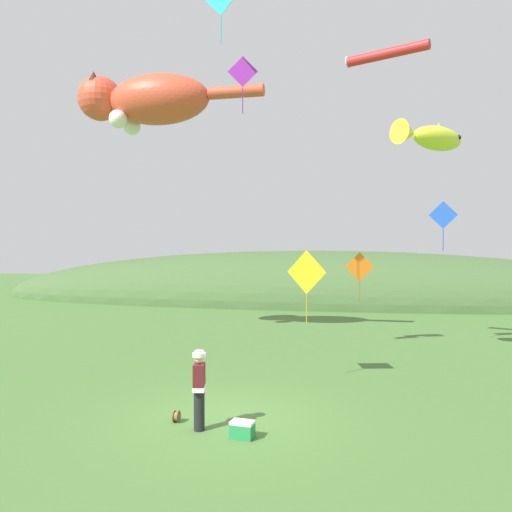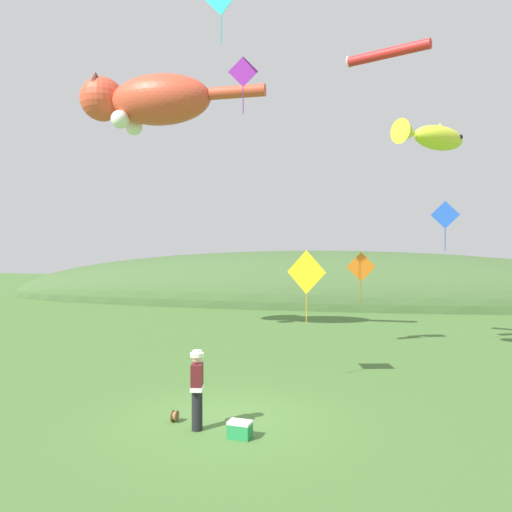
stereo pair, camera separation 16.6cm
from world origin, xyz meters
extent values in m
plane|color=#477033|center=(0.00, 0.00, 0.00)|extent=(120.00, 120.00, 0.00)
ellipsoid|color=#426033|center=(0.00, 27.16, 0.00)|extent=(52.05, 13.03, 7.74)
cylinder|color=black|center=(-0.36, -0.71, 0.44)|extent=(0.24, 0.24, 0.88)
cube|color=#59191E|center=(-0.36, -0.71, 1.18)|extent=(0.31, 0.44, 0.60)
cube|color=white|center=(-0.36, -0.71, 0.94)|extent=(0.33, 0.46, 0.10)
sphere|color=beige|center=(-0.36, -0.71, 1.59)|extent=(0.20, 0.20, 0.20)
cylinder|color=silver|center=(-0.36, -0.71, 1.68)|extent=(0.30, 0.30, 0.09)
cylinder|color=silver|center=(-0.36, -0.71, 1.74)|extent=(0.20, 0.20, 0.07)
cylinder|color=olive|center=(-1.04, -0.30, 0.13)|extent=(0.10, 0.20, 0.20)
cylinder|color=brown|center=(-1.09, -0.30, 0.13)|extent=(0.02, 0.27, 0.27)
cylinder|color=brown|center=(-0.99, -0.30, 0.13)|extent=(0.02, 0.27, 0.27)
cube|color=#268C4C|center=(0.67, -0.96, 0.15)|extent=(0.52, 0.38, 0.30)
cube|color=white|center=(0.67, -0.96, 0.33)|extent=(0.53, 0.39, 0.06)
ellipsoid|color=#E04C33|center=(-5.38, 9.39, 10.54)|extent=(4.61, 2.48, 2.17)
ellipsoid|color=white|center=(-5.60, 9.40, 10.15)|extent=(2.99, 1.37, 1.20)
sphere|color=#E04C33|center=(-8.20, 9.45, 10.76)|extent=(1.96, 1.96, 1.96)
cone|color=#4E1A11|center=(-8.21, 8.91, 11.47)|extent=(0.71, 0.71, 0.65)
cone|color=#4E1A11|center=(-8.19, 9.98, 11.47)|extent=(0.71, 0.71, 0.65)
sphere|color=white|center=(-6.99, 8.77, 9.62)|extent=(0.78, 0.78, 0.78)
sphere|color=white|center=(-6.97, 10.08, 9.62)|extent=(0.78, 0.78, 0.78)
cylinder|color=#E04C33|center=(-1.90, 9.33, 10.65)|extent=(2.40, 0.57, 0.52)
ellipsoid|color=yellow|center=(5.96, 7.83, 8.03)|extent=(2.41, 2.37, 0.87)
cone|color=yellow|center=(4.79, 6.69, 8.03)|extent=(1.17, 1.18, 0.87)
cone|color=yellow|center=(6.01, 7.88, 8.40)|extent=(0.57, 0.57, 0.40)
sphere|color=black|center=(6.75, 8.16, 8.10)|extent=(0.20, 0.20, 0.20)
cylinder|color=red|center=(4.12, 7.05, 10.93)|extent=(2.87, 1.49, 0.36)
torus|color=white|center=(2.76, 7.63, 10.93)|extent=(0.23, 0.43, 0.44)
cube|color=#118585|center=(-1.11, 3.98, 10.90)|extent=(0.03, 0.01, 0.90)
cube|color=purple|center=(-0.68, 5.17, 9.97)|extent=(1.01, 0.18, 1.02)
cylinder|color=black|center=(-0.68, 5.18, 9.97)|extent=(0.68, 0.12, 0.02)
cube|color=#6B1A7C|center=(-0.68, 5.17, 9.02)|extent=(0.03, 0.01, 0.90)
cube|color=yellow|center=(1.60, 3.78, 3.32)|extent=(1.22, 0.54, 1.32)
cylinder|color=black|center=(1.60, 3.79, 3.32)|extent=(0.82, 0.37, 0.02)
cube|color=#A98511|center=(1.60, 3.78, 2.21)|extent=(0.03, 0.02, 0.90)
cube|color=orange|center=(3.24, 9.70, 3.28)|extent=(1.18, 0.32, 1.22)
cylinder|color=black|center=(3.24, 9.72, 3.28)|extent=(0.79, 0.22, 0.02)
cube|color=#A95011|center=(3.24, 9.70, 2.22)|extent=(0.03, 0.02, 0.90)
cube|color=blue|center=(6.54, 9.98, 5.39)|extent=(1.12, 0.04, 1.12)
cylinder|color=black|center=(6.54, 10.00, 5.39)|extent=(0.75, 0.03, 0.02)
cube|color=#1A3E97|center=(6.54, 9.98, 4.38)|extent=(0.03, 0.01, 0.90)
camera|label=1|loc=(2.98, -11.24, 4.03)|focal=35.00mm
camera|label=2|loc=(3.14, -11.21, 4.03)|focal=35.00mm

